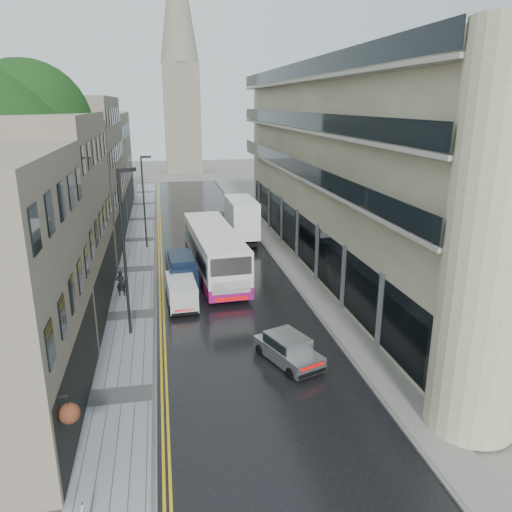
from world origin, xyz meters
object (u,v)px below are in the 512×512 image
object	(u,v)px
navy_van	(170,278)
pedestrian	(121,283)
tree_far	(49,176)
white_van	(171,301)
lamp_post_near	(124,255)
cream_bus	(203,268)
lamp_post_far	(144,203)
white_lorry	(232,224)
silver_hatchback	(291,365)

from	to	relation	value
navy_van	pedestrian	xyz separation A→B (m)	(-3.04, 0.30, -0.23)
tree_far	white_van	world-z (taller)	tree_far
navy_van	lamp_post_near	world-z (taller)	lamp_post_near
cream_bus	pedestrian	bearing A→B (deg)	173.68
white_van	navy_van	world-z (taller)	navy_van
lamp_post_near	lamp_post_far	xyz separation A→B (m)	(0.56, 16.40, -0.51)
cream_bus	tree_far	bearing A→B (deg)	131.20
cream_bus	white_van	xyz separation A→B (m)	(-2.18, -3.20, -0.79)
white_lorry	pedestrian	bearing A→B (deg)	-131.25
tree_far	navy_van	xyz separation A→B (m)	(8.66, -10.93, -5.08)
cream_bus	white_lorry	bearing A→B (deg)	68.83
silver_hatchback	tree_far	bearing A→B (deg)	100.96
silver_hatchback	pedestrian	distance (m)	13.88
white_lorry	lamp_post_far	xyz separation A→B (m)	(-7.06, 0.80, 1.91)
white_van	lamp_post_far	size ratio (longest dim) A/B	0.50
navy_van	lamp_post_near	distance (m)	6.59
lamp_post_near	tree_far	bearing A→B (deg)	87.16
pedestrian	cream_bus	bearing A→B (deg)	-173.20
white_lorry	lamp_post_near	world-z (taller)	lamp_post_near
cream_bus	lamp_post_near	world-z (taller)	lamp_post_near
cream_bus	lamp_post_far	distance (m)	11.90
white_van	lamp_post_far	distance (m)	14.66
white_van	white_lorry	bearing A→B (deg)	65.42
white_lorry	white_van	xyz separation A→B (m)	(-5.47, -13.47, -1.07)
pedestrian	white_van	bearing A→B (deg)	140.10
tree_far	silver_hatchback	xyz separation A→B (m)	(13.55, -22.02, -5.53)
white_van	cream_bus	bearing A→B (deg)	53.29
cream_bus	white_van	distance (m)	3.95
tree_far	cream_bus	bearing A→B (deg)	-45.40
navy_van	cream_bus	bearing A→B (deg)	-1.89
pedestrian	lamp_post_near	world-z (taller)	lamp_post_near
tree_far	white_van	size ratio (longest dim) A/B	3.32
navy_van	lamp_post_far	world-z (taller)	lamp_post_far
cream_bus	silver_hatchback	bearing A→B (deg)	-79.22
lamp_post_near	white_van	bearing A→B (deg)	20.20
white_lorry	pedestrian	xyz separation A→B (m)	(-8.41, -10.01, -1.02)
white_van	pedestrian	xyz separation A→B (m)	(-2.94, 3.46, 0.06)
silver_hatchback	white_lorry	bearing A→B (deg)	68.06
cream_bus	pedestrian	distance (m)	5.18
tree_far	lamp_post_near	distance (m)	17.54
cream_bus	lamp_post_far	size ratio (longest dim) A/B	1.61
silver_hatchback	navy_van	size ratio (longest dim) A/B	0.82
cream_bus	pedestrian	xyz separation A→B (m)	(-5.12, 0.26, -0.73)
silver_hatchback	lamp_post_far	world-z (taller)	lamp_post_far
navy_van	white_lorry	bearing A→B (deg)	59.58
lamp_post_near	lamp_post_far	size ratio (longest dim) A/B	1.14
tree_far	lamp_post_near	bearing A→B (deg)	-68.43
lamp_post_near	white_lorry	bearing A→B (deg)	39.55
lamp_post_far	navy_van	bearing A→B (deg)	-82.89
silver_hatchback	lamp_post_far	bearing A→B (deg)	85.86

